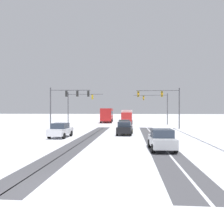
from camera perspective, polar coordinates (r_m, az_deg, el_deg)
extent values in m
plane|color=silver|center=(10.02, -10.50, -17.60)|extent=(300.00, 300.00, 0.00)
cube|color=#4C4C51|center=(24.37, 9.42, -6.75)|extent=(1.19, 32.80, 0.01)
cube|color=#4C4C51|center=(24.86, -7.57, -6.60)|extent=(1.09, 32.80, 0.01)
cube|color=#4C4C51|center=(24.49, 12.17, -6.72)|extent=(0.85, 32.80, 0.01)
cube|color=#4C4C51|center=(24.67, -5.29, -6.66)|extent=(1.05, 32.80, 0.01)
cylinder|color=#47474C|center=(46.69, -10.69, 0.77)|extent=(0.18, 0.18, 6.50)
cylinder|color=#47474C|center=(45.95, -6.53, 4.33)|extent=(6.94, 0.19, 0.12)
cube|color=#B79319|center=(45.66, -4.82, 3.67)|extent=(0.32, 0.24, 0.90)
sphere|color=black|center=(45.83, -4.78, 4.03)|extent=(0.20, 0.20, 0.20)
sphere|color=orange|center=(45.81, -4.78, 3.65)|extent=(0.20, 0.20, 0.20)
sphere|color=black|center=(45.80, -4.78, 3.28)|extent=(0.20, 0.20, 0.20)
cylinder|color=#47474C|center=(49.56, 13.40, 0.75)|extent=(0.18, 0.18, 6.50)
cylinder|color=#47474C|center=(49.45, 9.35, 4.06)|extent=(7.00, 0.54, 0.12)
cube|color=#B79319|center=(49.42, 7.73, 3.43)|extent=(0.33, 0.26, 0.90)
sphere|color=black|center=(49.27, 7.72, 3.79)|extent=(0.20, 0.20, 0.20)
sphere|color=orange|center=(49.26, 7.72, 3.44)|extent=(0.20, 0.20, 0.20)
sphere|color=black|center=(49.24, 7.72, 3.09)|extent=(0.20, 0.20, 0.20)
cylinder|color=#47474C|center=(37.15, -14.81, 0.79)|extent=(0.18, 0.18, 6.50)
cylinder|color=#47474C|center=(36.55, -10.15, 5.28)|extent=(6.16, 0.53, 0.12)
cube|color=black|center=(36.64, -11.10, 4.40)|extent=(0.34, 0.26, 0.90)
sphere|color=black|center=(36.81, -11.04, 4.85)|extent=(0.20, 0.20, 0.20)
sphere|color=orange|center=(36.79, -11.04, 4.39)|extent=(0.20, 0.20, 0.20)
sphere|color=black|center=(36.77, -11.04, 3.92)|extent=(0.20, 0.20, 0.20)
cube|color=black|center=(36.32, -8.47, 4.44)|extent=(0.34, 0.26, 0.90)
sphere|color=black|center=(36.50, -8.43, 4.89)|extent=(0.20, 0.20, 0.20)
sphere|color=orange|center=(36.48, -8.43, 4.42)|extent=(0.20, 0.20, 0.20)
sphere|color=black|center=(36.46, -8.43, 3.95)|extent=(0.20, 0.20, 0.20)
cube|color=black|center=(36.08, -5.81, 4.47)|extent=(0.34, 0.26, 0.90)
sphere|color=black|center=(36.26, -5.78, 4.93)|extent=(0.20, 0.20, 0.20)
sphere|color=orange|center=(36.24, -5.78, 4.45)|extent=(0.20, 0.20, 0.20)
sphere|color=black|center=(36.22, -5.78, 3.98)|extent=(0.20, 0.20, 0.20)
cylinder|color=#47474C|center=(37.74, 16.13, 0.79)|extent=(0.18, 0.18, 6.50)
cylinder|color=#47474C|center=(37.33, 11.09, 5.18)|extent=(6.69, 0.16, 0.12)
cube|color=#B79319|center=(37.37, 12.11, 4.33)|extent=(0.32, 0.24, 0.90)
sphere|color=black|center=(37.23, 12.15, 4.80)|extent=(0.20, 0.20, 0.20)
sphere|color=orange|center=(37.21, 12.15, 4.34)|extent=(0.20, 0.20, 0.20)
sphere|color=black|center=(37.19, 12.15, 3.88)|extent=(0.20, 0.20, 0.20)
cube|color=#B79319|center=(37.06, 6.45, 4.37)|extent=(0.32, 0.24, 0.90)
sphere|color=black|center=(36.92, 6.46, 4.85)|extent=(0.20, 0.20, 0.20)
sphere|color=orange|center=(36.90, 6.46, 4.38)|extent=(0.20, 0.20, 0.20)
sphere|color=black|center=(36.88, 6.46, 3.92)|extent=(0.20, 0.20, 0.20)
cube|color=yellow|center=(33.93, 2.98, -3.53)|extent=(1.91, 4.18, 0.70)
cube|color=#2D3847|center=(33.74, 2.98, -2.45)|extent=(1.66, 1.98, 0.60)
cylinder|color=black|center=(35.21, 1.62, -3.95)|extent=(0.25, 0.65, 0.64)
cylinder|color=black|center=(35.25, 4.25, -3.95)|extent=(0.25, 0.65, 0.64)
cylinder|color=black|center=(32.68, 1.60, -4.31)|extent=(0.25, 0.65, 0.64)
cylinder|color=black|center=(32.71, 4.44, -4.30)|extent=(0.25, 0.65, 0.64)
cube|color=black|center=(28.97, 3.15, -4.24)|extent=(1.92, 4.19, 0.70)
cube|color=#2D3847|center=(28.78, 3.13, -2.98)|extent=(1.66, 1.98, 0.60)
cylinder|color=black|center=(30.34, 1.82, -4.69)|extent=(0.25, 0.65, 0.64)
cylinder|color=black|center=(30.21, 4.88, -4.71)|extent=(0.25, 0.65, 0.64)
cylinder|color=black|center=(27.83, 1.27, -5.17)|extent=(0.25, 0.65, 0.64)
cylinder|color=black|center=(27.69, 4.60, -5.20)|extent=(0.25, 0.65, 0.64)
cube|color=silver|center=(26.72, -12.46, -4.67)|extent=(1.88, 4.17, 0.70)
cube|color=#2D3847|center=(26.53, -12.57, -3.30)|extent=(1.64, 1.97, 0.60)
cylinder|color=black|center=(28.22, -13.13, -5.10)|extent=(0.25, 0.65, 0.64)
cylinder|color=black|center=(27.70, -9.98, -5.21)|extent=(0.25, 0.65, 0.64)
cylinder|color=black|center=(25.87, -15.11, -5.63)|extent=(0.25, 0.65, 0.64)
cylinder|color=black|center=(25.30, -11.71, -5.76)|extent=(0.25, 0.65, 0.64)
cube|color=#B7BABF|center=(18.50, 12.03, -7.03)|extent=(1.80, 4.14, 0.70)
cube|color=#2D3847|center=(18.27, 12.11, -5.08)|extent=(1.61, 1.94, 0.60)
cylinder|color=black|center=(19.69, 9.12, -7.59)|extent=(0.24, 0.65, 0.64)
cylinder|color=black|center=(19.92, 13.79, -7.50)|extent=(0.24, 0.65, 0.64)
cylinder|color=black|center=(17.20, 9.98, -8.79)|extent=(0.24, 0.65, 0.64)
cylinder|color=black|center=(17.45, 15.32, -8.66)|extent=(0.24, 0.65, 0.64)
cube|color=#B21E1E|center=(57.17, -1.22, -0.57)|extent=(2.97, 11.10, 2.90)
cube|color=#283342|center=(57.16, -1.22, -0.22)|extent=(2.97, 10.22, 0.90)
cylinder|color=black|center=(53.31, -0.20, -2.22)|extent=(0.34, 0.97, 0.96)
cylinder|color=black|center=(53.47, -2.74, -2.21)|extent=(0.34, 0.97, 0.96)
cylinder|color=black|center=(60.45, 0.10, -1.88)|extent=(0.34, 0.97, 0.96)
cylinder|color=black|center=(60.59, -2.15, -1.88)|extent=(0.34, 0.97, 0.96)
cube|color=red|center=(46.95, 3.59, -1.40)|extent=(2.12, 2.22, 2.10)
cube|color=silver|center=(50.64, 3.72, -0.97)|extent=(2.26, 5.22, 2.60)
cylinder|color=black|center=(47.42, 4.83, -2.65)|extent=(0.29, 0.84, 0.84)
cylinder|color=black|center=(47.48, 2.38, -2.64)|extent=(0.29, 0.84, 0.84)
cylinder|color=black|center=(52.10, 4.88, -2.35)|extent=(0.29, 0.84, 0.84)
cylinder|color=black|center=(52.16, 2.66, -2.35)|extent=(0.29, 0.84, 0.84)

